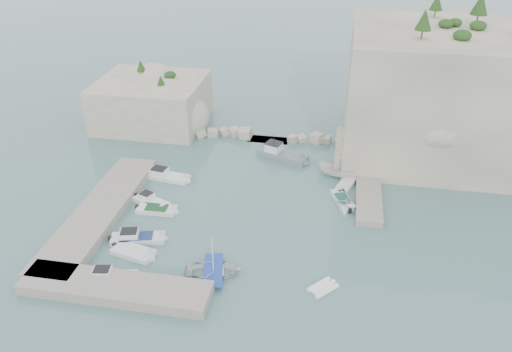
% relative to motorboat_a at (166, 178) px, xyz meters
% --- Properties ---
extents(ground, '(400.00, 400.00, 0.00)m').
position_rel_motorboat_a_xyz_m(ground, '(12.31, -8.45, 0.00)').
color(ground, slate).
rests_on(ground, ground).
extents(cliff_east, '(26.00, 22.00, 17.00)m').
position_rel_motorboat_a_xyz_m(cliff_east, '(35.31, 14.55, 8.50)').
color(cliff_east, beige).
rests_on(cliff_east, ground).
extents(cliff_terrace, '(8.00, 10.00, 2.50)m').
position_rel_motorboat_a_xyz_m(cliff_terrace, '(25.31, 9.55, 1.25)').
color(cliff_terrace, beige).
rests_on(cliff_terrace, ground).
extents(outcrop_west, '(16.00, 14.00, 7.00)m').
position_rel_motorboat_a_xyz_m(outcrop_west, '(-7.69, 16.55, 3.50)').
color(outcrop_west, beige).
rests_on(outcrop_west, ground).
extents(quay_west, '(5.00, 24.00, 1.10)m').
position_rel_motorboat_a_xyz_m(quay_west, '(-4.69, -9.45, 0.55)').
color(quay_west, '#9E9689').
rests_on(quay_west, ground).
extents(quay_south, '(18.00, 4.00, 1.10)m').
position_rel_motorboat_a_xyz_m(quay_south, '(2.31, -20.95, 0.55)').
color(quay_south, '#9E9689').
rests_on(quay_south, ground).
extents(ledge_east, '(3.00, 16.00, 0.80)m').
position_rel_motorboat_a_xyz_m(ledge_east, '(25.81, 1.55, 0.40)').
color(ledge_east, '#9E9689').
rests_on(ledge_east, ground).
extents(breakwater, '(28.00, 3.00, 1.40)m').
position_rel_motorboat_a_xyz_m(breakwater, '(11.31, 13.55, 0.70)').
color(breakwater, beige).
rests_on(breakwater, ground).
extents(motorboat_a, '(7.14, 3.05, 1.40)m').
position_rel_motorboat_a_xyz_m(motorboat_a, '(0.00, 0.00, 0.00)').
color(motorboat_a, white).
rests_on(motorboat_a, ground).
extents(motorboat_b, '(5.36, 3.46, 1.40)m').
position_rel_motorboat_a_xyz_m(motorboat_b, '(0.27, -6.08, 0.00)').
color(motorboat_b, white).
rests_on(motorboat_b, ground).
extents(motorboat_c, '(5.11, 2.03, 0.70)m').
position_rel_motorboat_a_xyz_m(motorboat_c, '(1.46, -7.51, 0.00)').
color(motorboat_c, silver).
rests_on(motorboat_c, ground).
extents(motorboat_d, '(6.54, 3.29, 1.40)m').
position_rel_motorboat_a_xyz_m(motorboat_d, '(1.37, -13.09, 0.00)').
color(motorboat_d, silver).
rests_on(motorboat_d, ground).
extents(motorboat_e, '(5.32, 3.15, 0.70)m').
position_rel_motorboat_a_xyz_m(motorboat_e, '(1.77, -15.36, 0.00)').
color(motorboat_e, silver).
rests_on(motorboat_e, ground).
extents(motorboat_f, '(5.70, 2.49, 1.40)m').
position_rel_motorboat_a_xyz_m(motorboat_f, '(1.10, -19.35, 0.00)').
color(motorboat_f, white).
rests_on(motorboat_f, ground).
extents(rowboat, '(6.16, 4.98, 1.13)m').
position_rel_motorboat_a_xyz_m(rowboat, '(10.66, -16.88, 0.00)').
color(rowboat, white).
rests_on(rowboat, ground).
extents(inflatable_dinghy, '(3.11, 3.19, 0.44)m').
position_rel_motorboat_a_xyz_m(inflatable_dinghy, '(21.31, -17.14, 0.00)').
color(inflatable_dinghy, white).
rests_on(inflatable_dinghy, ground).
extents(tender_east_a, '(3.79, 3.55, 1.60)m').
position_rel_motorboat_a_xyz_m(tender_east_a, '(23.30, -3.06, 0.00)').
color(tender_east_a, white).
rests_on(tender_east_a, ground).
extents(tender_east_b, '(3.37, 5.19, 0.70)m').
position_rel_motorboat_a_xyz_m(tender_east_b, '(22.76, -1.74, 0.00)').
color(tender_east_b, silver).
rests_on(tender_east_b, ground).
extents(tender_east_c, '(3.18, 5.27, 0.70)m').
position_rel_motorboat_a_xyz_m(tender_east_c, '(23.10, 2.21, 0.00)').
color(tender_east_c, silver).
rests_on(tender_east_c, ground).
extents(tender_east_d, '(5.50, 3.42, 1.99)m').
position_rel_motorboat_a_xyz_m(tender_east_d, '(21.79, 4.28, 0.00)').
color(tender_east_d, white).
rests_on(tender_east_d, ground).
extents(work_boat, '(8.09, 4.84, 2.20)m').
position_rel_motorboat_a_xyz_m(work_boat, '(14.19, 8.05, 0.00)').
color(work_boat, slate).
rests_on(work_boat, ground).
extents(rowboat_mast, '(0.10, 0.10, 4.20)m').
position_rel_motorboat_a_xyz_m(rowboat_mast, '(10.66, -16.88, 2.66)').
color(rowboat_mast, white).
rests_on(rowboat_mast, rowboat).
extents(vegetation, '(53.48, 13.88, 13.40)m').
position_rel_motorboat_a_xyz_m(vegetation, '(30.14, 15.96, 17.93)').
color(vegetation, '#1E4219').
rests_on(vegetation, ground).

